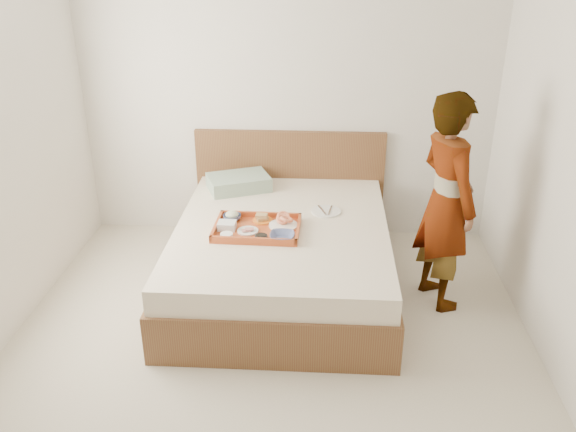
{
  "coord_description": "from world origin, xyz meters",
  "views": [
    {
      "loc": [
        0.32,
        -2.98,
        2.46
      ],
      "look_at": [
        0.08,
        0.9,
        0.65
      ],
      "focal_mm": 37.55,
      "sensor_mm": 36.0,
      "label": 1
    }
  ],
  "objects_px": {
    "bed": "(282,256)",
    "person": "(446,202)",
    "tray": "(257,228)",
    "dinner_plate": "(326,211)"
  },
  "relations": [
    {
      "from": "bed",
      "to": "person",
      "type": "distance_m",
      "value": 1.27
    },
    {
      "from": "bed",
      "to": "person",
      "type": "bearing_deg",
      "value": -4.4
    },
    {
      "from": "bed",
      "to": "person",
      "type": "xyz_separation_m",
      "value": [
        1.15,
        -0.09,
        0.52
      ]
    },
    {
      "from": "tray",
      "to": "person",
      "type": "xyz_separation_m",
      "value": [
        1.33,
        0.03,
        0.22
      ]
    },
    {
      "from": "dinner_plate",
      "to": "person",
      "type": "height_order",
      "value": "person"
    },
    {
      "from": "bed",
      "to": "tray",
      "type": "bearing_deg",
      "value": -145.84
    },
    {
      "from": "bed",
      "to": "tray",
      "type": "xyz_separation_m",
      "value": [
        -0.17,
        -0.12,
        0.29
      ]
    },
    {
      "from": "dinner_plate",
      "to": "person",
      "type": "bearing_deg",
      "value": -22.09
    },
    {
      "from": "tray",
      "to": "dinner_plate",
      "type": "relative_size",
      "value": 2.66
    },
    {
      "from": "person",
      "to": "dinner_plate",
      "type": "bearing_deg",
      "value": 46.2
    }
  ]
}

